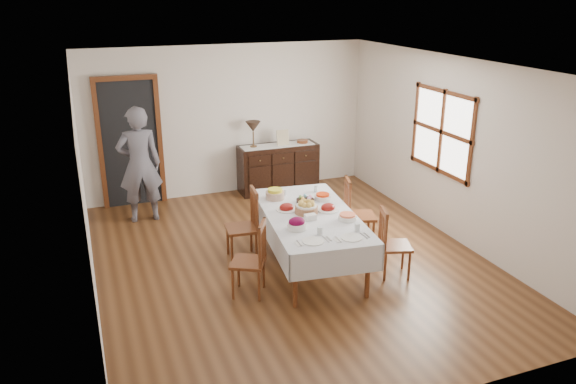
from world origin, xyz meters
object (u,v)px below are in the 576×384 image
object	(u,v)px
person	(139,161)
table_lamp	(253,127)
dining_table	(310,220)
sideboard	(278,168)
chair_left_near	(252,258)
chair_right_far	(356,212)
chair_left_far	(245,224)
chair_right_near	(392,242)

from	to	relation	value
person	table_lamp	world-z (taller)	person
person	table_lamp	distance (m)	2.10
dining_table	sideboard	bearing A→B (deg)	84.56
sideboard	person	xyz separation A→B (m)	(-2.47, -0.55, 0.54)
chair_left_near	chair_right_far	bearing A→B (deg)	142.50
person	table_lamp	bearing A→B (deg)	-163.56
table_lamp	chair_right_far	bearing A→B (deg)	-75.20
chair_right_far	sideboard	xyz separation A→B (m)	(-0.23, 2.59, -0.08)
chair_left_far	table_lamp	xyz separation A→B (m)	(0.89, 2.43, 0.71)
chair_right_far	table_lamp	world-z (taller)	table_lamp
chair_right_near	chair_right_far	world-z (taller)	chair_right_far
chair_right_far	dining_table	bearing A→B (deg)	130.74
dining_table	chair_left_near	xyz separation A→B (m)	(-0.91, -0.41, -0.19)
dining_table	sideboard	world-z (taller)	sideboard
sideboard	chair_right_far	bearing A→B (deg)	-84.85
sideboard	chair_right_near	bearing A→B (deg)	-86.25
dining_table	chair_left_near	size ratio (longest dim) A/B	2.48
chair_left_far	person	world-z (taller)	person
chair_right_near	sideboard	bearing A→B (deg)	20.89
dining_table	table_lamp	xyz separation A→B (m)	(0.19, 2.98, 0.55)
chair_left_far	table_lamp	size ratio (longest dim) A/B	2.12
table_lamp	chair_left_far	bearing A→B (deg)	-110.23
person	dining_table	bearing A→B (deg)	128.00
sideboard	table_lamp	world-z (taller)	table_lamp
sideboard	chair_left_far	bearing A→B (deg)	-119.16
chair_left_far	chair_right_near	size ratio (longest dim) A/B	1.08
chair_left_near	chair_right_near	distance (m)	1.79
dining_table	chair_right_far	xyz separation A→B (m)	(0.87, 0.38, -0.16)
chair_right_near	person	distance (m)	4.07
chair_left_far	chair_right_far	xyz separation A→B (m)	(1.58, -0.17, 0.01)
person	table_lamp	xyz separation A→B (m)	(2.01, 0.56, 0.23)
chair_right_near	table_lamp	xyz separation A→B (m)	(-0.69, 3.56, 0.75)
person	chair_right_near	bearing A→B (deg)	132.92
chair_left_near	chair_right_near	world-z (taller)	chair_left_near
chair_right_far	sideboard	world-z (taller)	chair_right_far
chair_left_near	chair_right_far	size ratio (longest dim) A/B	0.93
chair_left_near	table_lamp	distance (m)	3.64
dining_table	sideboard	size ratio (longest dim) A/B	1.62
chair_right_near	person	size ratio (longest dim) A/B	0.47
dining_table	chair_left_far	world-z (taller)	chair_left_far
chair_right_far	sideboard	size ratio (longest dim) A/B	0.70
chair_right_far	sideboard	bearing A→B (deg)	22.31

